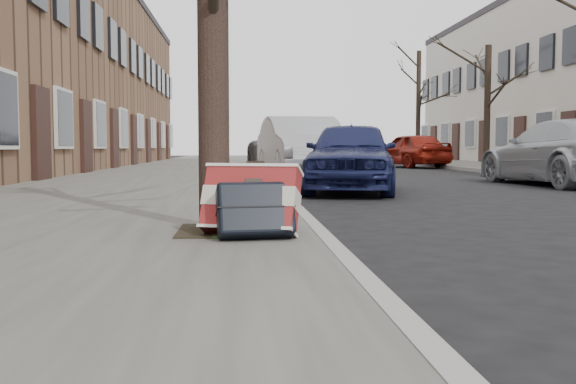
{
  "coord_description": "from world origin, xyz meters",
  "views": [
    {
      "loc": [
        -1.91,
        -4.08,
        0.81
      ],
      "look_at": [
        -1.55,
        0.8,
        0.47
      ],
      "focal_mm": 40.0,
      "sensor_mm": 36.0,
      "label": 1
    }
  ],
  "objects": [
    {
      "name": "far_sidewalk",
      "position": [
        7.8,
        15.0,
        0.06
      ],
      "size": [
        4.0,
        70.0,
        0.12
      ],
      "primitive_type": "cube",
      "color": "slate",
      "rests_on": "ground"
    },
    {
      "name": "dirt_patch",
      "position": [
        -2.0,
        1.2,
        0.13
      ],
      "size": [
        0.85,
        0.85,
        0.02
      ],
      "primitive_type": "cube",
      "color": "black",
      "rests_on": "near_sidewalk"
    },
    {
      "name": "suitcase_navy",
      "position": [
        -1.8,
        0.72,
        0.35
      ],
      "size": [
        0.62,
        0.41,
        0.45
      ],
      "primitive_type": "cube",
      "rotation": [
        -0.42,
        0.0,
        0.13
      ],
      "color": "black",
      "rests_on": "near_sidewalk"
    },
    {
      "name": "ground",
      "position": [
        0.0,
        0.0,
        0.0
      ],
      "size": [
        120.0,
        120.0,
        0.0
      ],
      "primitive_type": "plane",
      "color": "black",
      "rests_on": "ground"
    },
    {
      "name": "car_far_front",
      "position": [
        4.93,
        9.07,
        0.69
      ],
      "size": [
        2.27,
        4.9,
        1.39
      ],
      "primitive_type": "imported",
      "rotation": [
        0.0,
        0.0,
        3.21
      ],
      "color": "#A9ACB1",
      "rests_on": "ground"
    },
    {
      "name": "tree_far_c",
      "position": [
        7.2,
        28.36,
        2.92
      ],
      "size": [
        0.23,
        0.23,
        5.6
      ],
      "primitive_type": "cylinder",
      "color": "black",
      "rests_on": "far_sidewalk"
    },
    {
      "name": "car_near_front",
      "position": [
        0.1,
        7.41,
        0.65
      ],
      "size": [
        2.35,
        4.09,
        1.31
      ],
      "primitive_type": "imported",
      "rotation": [
        0.0,
        0.0,
        -0.22
      ],
      "color": "#171C47",
      "rests_on": "ground"
    },
    {
      "name": "car_near_back",
      "position": [
        -0.12,
        22.25,
        0.72
      ],
      "size": [
        3.12,
        5.47,
        1.44
      ],
      "primitive_type": "imported",
      "rotation": [
        0.0,
        0.0,
        0.15
      ],
      "color": "#3A393F",
      "rests_on": "ground"
    },
    {
      "name": "car_near_mid",
      "position": [
        -0.38,
        11.71,
        0.79
      ],
      "size": [
        2.13,
        4.93,
        1.58
      ],
      "primitive_type": "imported",
      "rotation": [
        0.0,
        0.0,
        0.1
      ],
      "color": "#B8BAC1",
      "rests_on": "ground"
    },
    {
      "name": "suitcase_red",
      "position": [
        -1.83,
        0.88,
        0.4
      ],
      "size": [
        0.81,
        0.61,
        0.56
      ],
      "primitive_type": "cube",
      "rotation": [
        -0.42,
        0.0,
        -0.32
      ],
      "color": "maroon",
      "rests_on": "near_sidewalk"
    },
    {
      "name": "tree_far_b",
      "position": [
        7.2,
        19.13,
        2.34
      ],
      "size": [
        0.24,
        0.24,
        4.44
      ],
      "primitive_type": "cylinder",
      "color": "black",
      "rests_on": "far_sidewalk"
    },
    {
      "name": "near_sidewalk",
      "position": [
        -3.7,
        15.0,
        0.06
      ],
      "size": [
        5.0,
        70.0,
        0.12
      ],
      "primitive_type": "cube",
      "color": "slate",
      "rests_on": "ground"
    },
    {
      "name": "car_far_back",
      "position": [
        4.91,
        21.28,
        0.69
      ],
      "size": [
        2.69,
        4.35,
        1.38
      ],
      "primitive_type": "imported",
      "rotation": [
        0.0,
        0.0,
        3.42
      ],
      "color": "maroon",
      "rests_on": "ground"
    }
  ]
}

